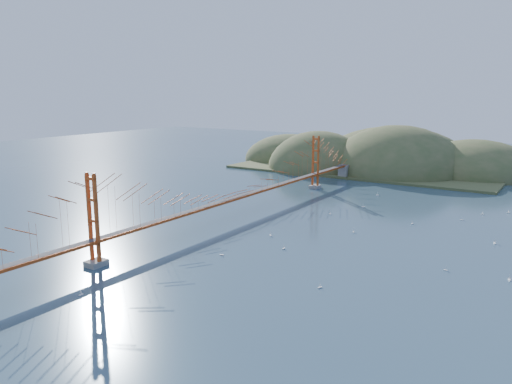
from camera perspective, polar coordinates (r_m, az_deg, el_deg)
The scene contains 19 objects.
ground at distance 86.52m, azimuth -2.22°, elevation -2.75°, with size 320.00×320.00×0.00m, color #2F4B5F.
bridge at distance 85.21m, azimuth -2.19°, elevation 1.84°, with size 2.20×94.40×12.00m.
far_headlands at distance 146.00m, azimuth 14.34°, elevation 2.75°, with size 84.00×58.00×25.00m.
sailboat_5 at distance 78.69m, azimuth 25.63°, elevation -5.24°, with size 0.64×0.64×0.72m.
sailboat_0 at distance 56.22m, azimuth 7.32°, elevation -10.68°, with size 0.59×0.59×0.66m.
sailboat_17 at distance 95.94m, azimuth 24.47°, elevation -2.29°, with size 0.54×0.54×0.61m.
sailboat_11 at distance 64.76m, azimuth 27.00°, elevation -8.85°, with size 0.60×0.60×0.67m.
sailboat_4 at distance 85.14m, azimuth 17.42°, elevation -3.42°, with size 0.53×0.59×0.67m.
sailboat_16 at distance 88.56m, azimuth 8.44°, elevation -2.44°, with size 0.56×0.56×0.61m.
sailboat_14 at distance 68.82m, azimuth 3.19°, elevation -6.41°, with size 0.47×0.57×0.66m.
sailboat_2 at distance 64.99m, azimuth 20.83°, elevation -8.27°, with size 0.50×0.46×0.56m.
sailboat_3 at distance 95.13m, azimuth 12.12°, elevation -1.60°, with size 0.60×0.58×0.68m.
sailboat_10 at distance 57.07m, azimuth -19.38°, elevation -10.93°, with size 0.46×0.54×0.62m.
sailboat_1 at distance 78.07m, azimuth 11.09°, elevation -4.44°, with size 0.57×0.57×0.60m.
sailboat_7 at distance 90.45m, azimuth 22.44°, elevation -2.91°, with size 0.54×0.47×0.62m.
sailboat_12 at distance 106.43m, azimuth 13.72°, elevation -0.29°, with size 0.60×0.51×0.69m.
sailboat_8 at distance 99.09m, azimuth 26.90°, elevation -2.09°, with size 0.55×0.55×0.59m.
sailboat_extra_0 at distance 66.32m, azimuth -3.94°, elevation -7.11°, with size 0.59×0.59×0.66m.
sailboat_extra_1 at distance 74.83m, azimuth 1.68°, elevation -4.91°, with size 0.63×0.63×0.66m.
Camera 1 is at (48.79, -68.21, 21.27)m, focal length 35.00 mm.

